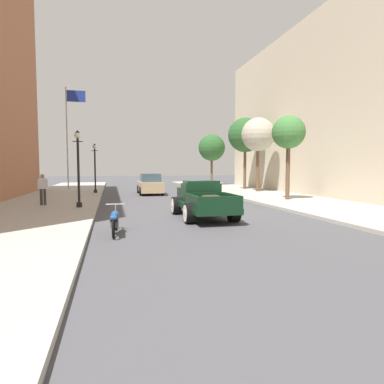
{
  "coord_description": "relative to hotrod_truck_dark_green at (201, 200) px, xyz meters",
  "views": [
    {
      "loc": [
        -3.8,
        -14.61,
        2.17
      ],
      "look_at": [
        -0.12,
        0.78,
        1.0
      ],
      "focal_mm": 31.73,
      "sensor_mm": 36.0,
      "label": 1
    }
  ],
  "objects": [
    {
      "name": "street_lamp_far",
      "position": [
        -5.0,
        13.44,
        1.63
      ],
      "size": [
        0.5,
        0.32,
        3.85
      ],
      "color": "black",
      "rests_on": "sidewalk_left"
    },
    {
      "name": "street_lamp_near",
      "position": [
        -5.38,
        3.69,
        1.63
      ],
      "size": [
        0.5,
        0.32,
        3.85
      ],
      "color": "black",
      "rests_on": "sidewalk_left"
    },
    {
      "name": "street_tree_farthest",
      "position": [
        7.33,
        22.82,
        3.58
      ],
      "size": [
        3.0,
        3.0,
        5.7
      ],
      "color": "brown",
      "rests_on": "sidewalk_right"
    },
    {
      "name": "building_right_storefront",
      "position": [
        16.0,
        8.58,
        5.7
      ],
      "size": [
        12.0,
        28.0,
        12.9
      ],
      "primitive_type": "cube",
      "color": "beige",
      "rests_on": "ground"
    },
    {
      "name": "sidewalk_left",
      "position": [
        -7.25,
        0.47,
        -0.68
      ],
      "size": [
        5.5,
        64.0,
        0.15
      ],
      "primitive_type": "cube",
      "color": "#ADA89E",
      "rests_on": "ground"
    },
    {
      "name": "pedestrian_sidewalk_left",
      "position": [
        -7.33,
        5.16,
        0.33
      ],
      "size": [
        0.53,
        0.22,
        1.65
      ],
      "color": "#333338",
      "rests_on": "sidewalk_left"
    },
    {
      "name": "car_background_tan",
      "position": [
        -0.77,
        12.92,
        0.01
      ],
      "size": [
        1.9,
        4.31,
        1.65
      ],
      "color": "tan",
      "rests_on": "ground"
    },
    {
      "name": "sidewalk_right",
      "position": [
        7.25,
        0.47,
        -0.68
      ],
      "size": [
        5.5,
        64.0,
        0.15
      ],
      "primitive_type": "cube",
      "color": "#ADA89E",
      "rests_on": "ground"
    },
    {
      "name": "street_tree_nearest",
      "position": [
        6.92,
        5.02,
        3.5
      ],
      "size": [
        2.05,
        2.05,
        5.19
      ],
      "color": "brown",
      "rests_on": "sidewalk_right"
    },
    {
      "name": "hotrod_truck_dark_green",
      "position": [
        0.0,
        0.0,
        0.0
      ],
      "size": [
        2.21,
        4.95,
        1.58
      ],
      "color": "black",
      "rests_on": "ground"
    },
    {
      "name": "ground_plane",
      "position": [
        0.0,
        0.47,
        -0.75
      ],
      "size": [
        140.0,
        140.0,
        0.0
      ],
      "primitive_type": "plane",
      "color": "#47474C"
    },
    {
      "name": "motorcycle_parked",
      "position": [
        -3.7,
        -3.01,
        -0.31
      ],
      "size": [
        0.62,
        2.12,
        0.93
      ],
      "color": "black",
      "rests_on": "ground"
    },
    {
      "name": "street_tree_third",
      "position": [
        8.21,
        15.16,
        4.32
      ],
      "size": [
        3.14,
        3.14,
        6.51
      ],
      "color": "brown",
      "rests_on": "sidewalk_right"
    },
    {
      "name": "street_tree_second",
      "position": [
        8.02,
        11.91,
        4.04
      ],
      "size": [
        2.74,
        2.74,
        6.05
      ],
      "color": "brown",
      "rests_on": "sidewalk_right"
    },
    {
      "name": "flagpole",
      "position": [
        -7.35,
        18.31,
        5.02
      ],
      "size": [
        1.74,
        0.16,
        9.16
      ],
      "color": "#B2B2B7",
      "rests_on": "sidewalk_left"
    }
  ]
}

